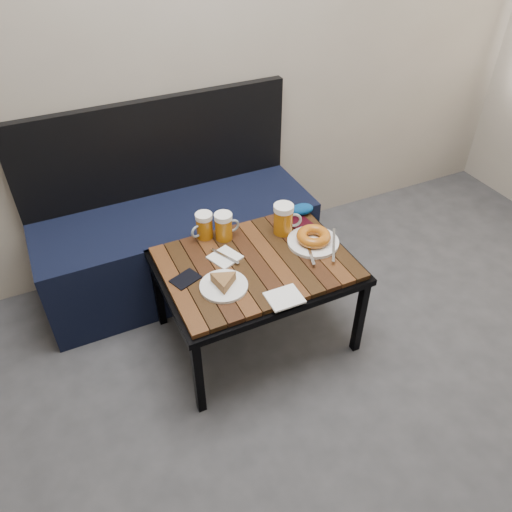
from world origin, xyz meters
name	(u,v)px	position (x,y,z in m)	size (l,w,h in m)	color
bench	(177,238)	(-0.29, 1.76, 0.27)	(1.40, 0.50, 0.95)	black
cafe_table	(256,269)	(-0.10, 1.20, 0.43)	(0.84, 0.62, 0.47)	black
beer_mug_left	(204,226)	(-0.24, 1.46, 0.54)	(0.12, 0.09, 0.13)	#AC630D
beer_mug_centre	(224,226)	(-0.16, 1.41, 0.54)	(0.12, 0.08, 0.13)	#AC630D
beer_mug_right	(284,219)	(0.11, 1.34, 0.55)	(0.14, 0.11, 0.15)	#AC630D
plate_pie	(224,283)	(-0.29, 1.10, 0.49)	(0.20, 0.20, 0.06)	white
plate_bagel	(313,239)	(0.19, 1.20, 0.50)	(0.26, 0.29, 0.06)	white
napkin_left	(225,257)	(-0.21, 1.27, 0.48)	(0.15, 0.15, 0.01)	white
napkin_right	(284,298)	(-0.10, 0.94, 0.48)	(0.14, 0.12, 0.01)	white
passport_navy	(186,279)	(-0.42, 1.21, 0.47)	(0.08, 0.11, 0.01)	black
passport_burgundy	(298,221)	(0.21, 1.38, 0.48)	(0.10, 0.14, 0.01)	black
knit_pouch	(302,209)	(0.26, 1.43, 0.50)	(0.11, 0.07, 0.05)	navy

